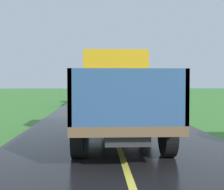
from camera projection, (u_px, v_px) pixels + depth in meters
banana_truck_near at (117, 94)px, 9.24m from camera, size 2.38×5.82×2.80m
banana_truck_far at (100, 87)px, 24.62m from camera, size 2.38×5.81×2.80m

